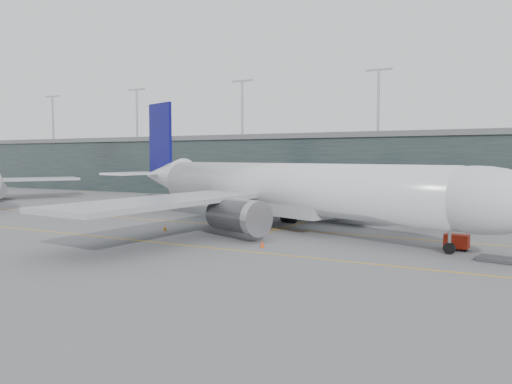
% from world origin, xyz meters
% --- Properties ---
extents(ground, '(320.00, 320.00, 0.00)m').
position_xyz_m(ground, '(0.00, 0.00, 0.00)').
color(ground, '#5E5E63').
rests_on(ground, ground).
extents(taxiline_a, '(160.00, 0.25, 0.02)m').
position_xyz_m(taxiline_a, '(0.00, -4.00, 0.01)').
color(taxiline_a, orange).
rests_on(taxiline_a, ground).
extents(taxiline_b, '(160.00, 0.25, 0.02)m').
position_xyz_m(taxiline_b, '(0.00, -20.00, 0.01)').
color(taxiline_b, orange).
rests_on(taxiline_b, ground).
extents(taxiline_lead_main, '(0.25, 60.00, 0.02)m').
position_xyz_m(taxiline_lead_main, '(5.00, 20.00, 0.01)').
color(taxiline_lead_main, orange).
rests_on(taxiline_lead_main, ground).
extents(taxiline_lead_adj, '(0.25, 60.00, 0.02)m').
position_xyz_m(taxiline_lead_adj, '(-75.00, 20.00, 0.01)').
color(taxiline_lead_adj, orange).
rests_on(taxiline_lead_adj, ground).
extents(terminal, '(240.00, 36.00, 29.00)m').
position_xyz_m(terminal, '(-0.00, 58.00, 7.62)').
color(terminal, black).
rests_on(terminal, ground).
extents(main_aircraft, '(66.91, 61.77, 19.43)m').
position_xyz_m(main_aircraft, '(5.07, -3.43, 5.45)').
color(main_aircraft, silver).
rests_on(main_aircraft, ground).
extents(jet_bridge, '(11.46, 48.76, 7.45)m').
position_xyz_m(jet_bridge, '(24.51, 26.30, 5.58)').
color(jet_bridge, '#2A292E').
rests_on(jet_bridge, ground).
extents(gse_cart, '(2.53, 1.74, 1.63)m').
position_xyz_m(gse_cart, '(27.78, -8.89, 0.91)').
color(gse_cart, '#A11D0B').
rests_on(gse_cart, ground).
extents(baggage_dolly, '(3.53, 3.00, 0.32)m').
position_xyz_m(baggage_dolly, '(31.75, -13.27, 0.19)').
color(baggage_dolly, '#313136').
rests_on(baggage_dolly, ground).
extents(uld_a, '(2.41, 2.11, 1.88)m').
position_xyz_m(uld_a, '(-4.68, 9.57, 0.99)').
color(uld_a, '#36373B').
rests_on(uld_a, ground).
extents(uld_b, '(2.78, 2.50, 2.09)m').
position_xyz_m(uld_b, '(-1.65, 10.85, 1.10)').
color(uld_b, '#36373B').
rests_on(uld_b, ground).
extents(uld_c, '(2.28, 1.91, 1.92)m').
position_xyz_m(uld_c, '(-1.55, 9.49, 1.01)').
color(uld_c, '#36373B').
rests_on(uld_c, ground).
extents(cone_wing_stbd, '(0.48, 0.48, 0.77)m').
position_xyz_m(cone_wing_stbd, '(9.14, -17.24, 0.38)').
color(cone_wing_stbd, '#D03D0B').
rests_on(cone_wing_stbd, ground).
extents(cone_wing_port, '(0.44, 0.44, 0.70)m').
position_xyz_m(cone_wing_port, '(9.72, 11.00, 0.35)').
color(cone_wing_port, '#E2460C').
rests_on(cone_wing_port, ground).
extents(cone_tail, '(0.46, 0.46, 0.73)m').
position_xyz_m(cone_tail, '(-7.88, -12.29, 0.36)').
color(cone_tail, '#CB6E0B').
rests_on(cone_tail, ground).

